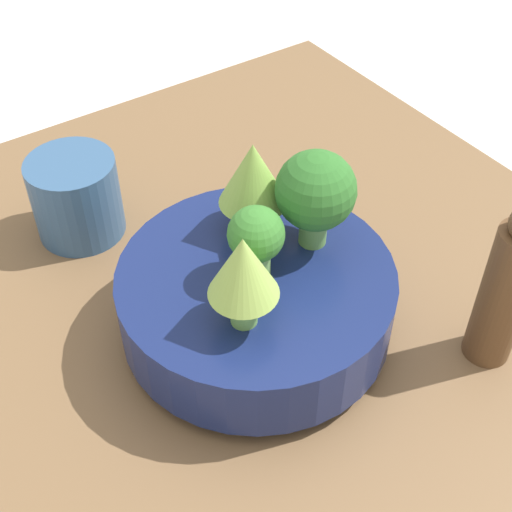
{
  "coord_description": "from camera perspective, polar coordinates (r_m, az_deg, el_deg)",
  "views": [
    {
      "loc": [
        0.32,
        -0.27,
        0.53
      ],
      "look_at": [
        -0.02,
        -0.04,
        0.14
      ],
      "focal_mm": 50.0,
      "sensor_mm": 36.0,
      "label": 1
    }
  ],
  "objects": [
    {
      "name": "ground_plane",
      "position": [
        0.68,
        3.77,
        -8.17
      ],
      "size": [
        6.0,
        6.0,
        0.0
      ],
      "primitive_type": "plane",
      "color": "silver"
    },
    {
      "name": "table",
      "position": [
        0.66,
        3.86,
        -6.97
      ],
      "size": [
        0.87,
        0.67,
        0.04
      ],
      "color": "brown",
      "rests_on": "ground_plane"
    },
    {
      "name": "bowl",
      "position": [
        0.61,
        -0.0,
        -3.47
      ],
      "size": [
        0.23,
        0.23,
        0.07
      ],
      "color": "navy",
      "rests_on": "table"
    },
    {
      "name": "romanesco_piece_near",
      "position": [
        0.51,
        -1.03,
        -1.15
      ],
      "size": [
        0.05,
        0.05,
        0.09
      ],
      "color": "#6BA34C",
      "rests_on": "bowl"
    },
    {
      "name": "broccoli_floret_center",
      "position": [
        0.56,
        0.0,
        1.45
      ],
      "size": [
        0.05,
        0.05,
        0.07
      ],
      "color": "#7AB256",
      "rests_on": "bowl"
    },
    {
      "name": "broccoli_floret_back",
      "position": [
        0.58,
        4.8,
        5.08
      ],
      "size": [
        0.07,
        0.07,
        0.09
      ],
      "color": "#609347",
      "rests_on": "bowl"
    },
    {
      "name": "romanesco_piece_far",
      "position": [
        0.59,
        -0.25,
        6.38
      ],
      "size": [
        0.06,
        0.06,
        0.09
      ],
      "color": "#6BA34C",
      "rests_on": "bowl"
    },
    {
      "name": "cup",
      "position": [
        0.73,
        -14.19,
        4.58
      ],
      "size": [
        0.09,
        0.09,
        0.08
      ],
      "color": "#33567F",
      "rests_on": "table"
    },
    {
      "name": "pepper_mill",
      "position": [
        0.6,
        19.38,
        -2.54
      ],
      "size": [
        0.04,
        0.04,
        0.16
      ],
      "color": "brown",
      "rests_on": "table"
    }
  ]
}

